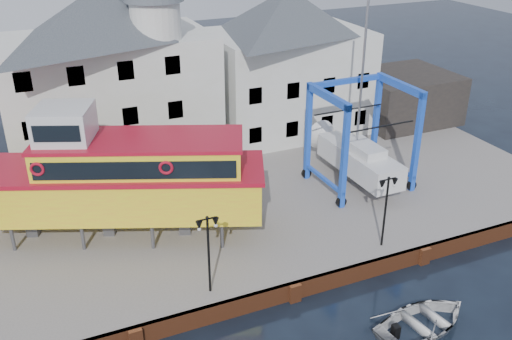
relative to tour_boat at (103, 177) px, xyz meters
name	(u,v)px	position (x,y,z in m)	size (l,w,h in m)	color
ground	(294,300)	(7.45, -8.37, -4.60)	(140.00, 140.00, 0.00)	black
hardstanding	(218,196)	(7.45, 2.63, -4.10)	(44.00, 22.00, 1.00)	slate
quay_wall	(293,291)	(7.45, -8.26, -4.10)	(44.00, 0.47, 1.00)	brown
building_white_main	(110,75)	(2.58, 10.03, 2.75)	(14.00, 8.30, 14.00)	beige
building_white_right	(287,62)	(16.45, 10.63, 2.00)	(12.00, 8.00, 11.20)	beige
shed_dark	(402,97)	(26.45, 8.63, -1.60)	(8.00, 7.00, 4.00)	black
lamp_post_left	(208,235)	(3.45, -7.17, -0.42)	(1.12, 0.32, 4.20)	black
lamp_post_right	(387,194)	(13.45, -7.17, -0.42)	(1.12, 0.32, 4.20)	black
tour_boat	(103,177)	(0.00, 0.00, 0.00)	(17.78, 10.50, 7.63)	#59595E
travel_lift	(353,150)	(16.31, 0.44, -1.44)	(6.08, 8.56, 12.90)	#1341B7
motorboat_b	(423,329)	(12.03, -12.67, -4.60)	(3.63, 5.08, 1.05)	silver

